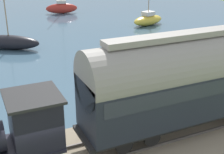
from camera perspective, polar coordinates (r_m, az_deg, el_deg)
steam_locomotive at (r=11.69m, az=-19.36°, el=-9.88°), size 2.05×5.41×3.11m
passenger_coach at (r=14.15m, az=14.32°, el=0.07°), size 2.40×10.44×4.52m
sailboat_black at (r=29.18m, az=-18.29°, el=6.11°), size 4.41×5.45×7.35m
sailboat_yellow at (r=37.50m, az=6.60°, el=10.40°), size 2.94×4.68×8.36m
sailboat_red at (r=45.21m, az=-9.19°, el=12.41°), size 2.00×4.50×9.80m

